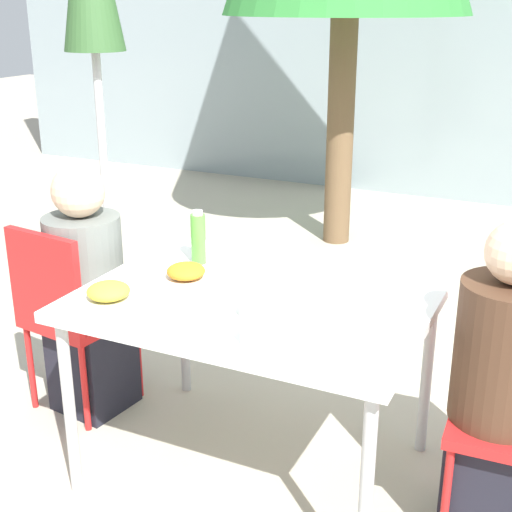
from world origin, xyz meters
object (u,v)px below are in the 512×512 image
(salad_bowl, at_px, (260,308))
(chair_left, at_px, (66,306))
(person_right, at_px, (500,394))
(bottle, at_px, (198,238))
(drinking_cup, at_px, (252,330))
(person_left, at_px, (87,297))

(salad_bowl, bearing_deg, chair_left, 168.96)
(person_right, bearing_deg, bottle, -10.05)
(bottle, xyz_separation_m, drinking_cup, (0.51, -0.57, -0.06))
(chair_left, bearing_deg, bottle, 22.69)
(chair_left, distance_m, drinking_cup, 1.21)
(salad_bowl, bearing_deg, drinking_cup, -71.99)
(person_left, relative_size, bottle, 5.07)
(bottle, bearing_deg, person_right, -7.49)
(person_right, bearing_deg, person_left, -5.09)
(drinking_cup, bearing_deg, salad_bowl, 108.01)
(person_left, bearing_deg, chair_left, -121.97)
(bottle, height_order, salad_bowl, bottle)
(person_right, xyz_separation_m, drinking_cup, (-0.71, -0.41, 0.27))
(drinking_cup, xyz_separation_m, salad_bowl, (-0.07, 0.21, -0.03))
(person_left, relative_size, drinking_cup, 11.01)
(salad_bowl, bearing_deg, person_right, 14.01)
(person_right, relative_size, bottle, 5.10)
(person_left, height_order, drinking_cup, person_left)
(salad_bowl, bearing_deg, bottle, 141.24)
(chair_left, distance_m, person_right, 1.81)
(person_left, distance_m, bottle, 0.62)
(chair_left, xyz_separation_m, drinking_cup, (1.10, -0.41, 0.29))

